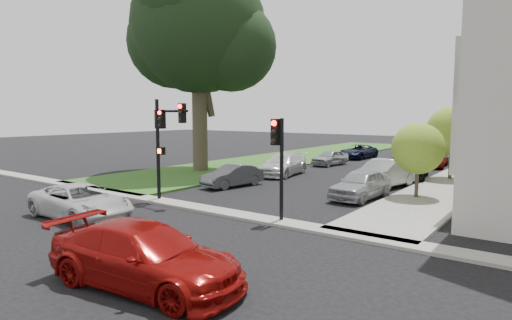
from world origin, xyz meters
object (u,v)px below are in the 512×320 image
Objects in this scene: traffic_signal_secondary at (279,150)px; car_parked_8 at (358,152)px; traffic_signal_main at (164,131)px; eucalyptus at (198,27)px; car_parked_0 at (361,184)px; car_parked_5 at (233,176)px; small_tree_c at (474,129)px; small_tree_b at (452,131)px; small_tree_a at (418,149)px; car_parked_6 at (283,165)px; car_parked_4 at (450,155)px; car_parked_1 at (384,174)px; car_parked_7 at (330,158)px; car_parked_2 at (406,167)px; car_cross_near at (81,202)px; car_cross_far at (145,256)px; car_parked_3 at (434,157)px.

traffic_signal_secondary is 25.46m from car_parked_8.
eucalyptus is at bearing 124.71° from traffic_signal_main.
car_parked_0 is 7.48m from car_parked_5.
small_tree_c reaches higher than car_parked_5.
small_tree_b reaches higher than traffic_signal_secondary.
eucalyptus is 19.15m from car_parked_8.
small_tree_a is 19.46m from car_parked_8.
small_tree_c is 0.92× the size of traffic_signal_main.
small_tree_c is 0.89× the size of car_parked_6.
small_tree_a is at bearing -94.74° from car_parked_4.
car_parked_1 is 16.15m from car_parked_8.
eucalyptus reaches higher than car_parked_6.
car_parked_2 is at bearing -18.34° from car_parked_7.
car_cross_near reaches higher than car_parked_7.
small_tree_c reaches higher than car_parked_6.
eucalyptus reaches higher than small_tree_c.
car_cross_far reaches higher than car_cross_near.
car_parked_6 is (5.96, 1.98, -9.62)m from eucalyptus.
car_parked_6 is (-9.82, 3.11, -1.79)m from small_tree_a.
car_parked_2 is (-0.08, 4.34, -0.03)m from car_parked_1.
car_parked_6 is (-6.74, 10.92, -2.09)m from traffic_signal_secondary.
traffic_signal_main reaches higher than traffic_signal_secondary.
traffic_signal_secondary is (-3.08, -22.85, -0.18)m from small_tree_c.
car_parked_5 is at bearing -31.02° from eucalyptus.
small_tree_c is 1.17× the size of car_parked_5.
traffic_signal_secondary is 13.00m from car_parked_6.
car_parked_0 reaches higher than car_parked_4.
small_tree_c reaches higher than car_parked_2.
traffic_signal_main is (-9.61, -15.21, 0.26)m from small_tree_b.
traffic_signal_secondary is at bearing -103.50° from car_parked_4.
car_parked_6 is 7.05m from car_parked_7.
car_parked_4 is at bearing 55.82° from car_parked_6.
car_parked_7 is at bearing -153.32° from small_tree_c.
traffic_signal_secondary is at bearing -61.93° from car_parked_7.
eucalyptus is 12.04m from car_parked_5.
small_tree_a reaches higher than car_cross_far.
car_parked_8 is (-7.69, 31.57, -0.11)m from car_cross_far.
car_parked_8 is (-0.31, 19.13, 0.02)m from car_parked_5.
car_cross_far is 1.37× the size of car_parked_5.
small_tree_c is 1.05× the size of car_parked_0.
car_parked_7 is at bearing 9.39° from car_cross_far.
car_parked_7 is (6.05, 9.03, -9.71)m from eucalyptus.
small_tree_a is 10.45m from car_parked_6.
small_tree_a is at bearing -79.69° from car_parked_2.
traffic_signal_secondary reaches higher than car_parked_4.
eucalyptus is 2.99× the size of car_parked_6.
car_parked_0 is at bearing -94.83° from car_parked_3.
car_parked_8 is (-9.99, 9.15, -2.47)m from small_tree_b.
car_parked_3 is (-2.60, 14.12, -1.74)m from small_tree_a.
car_cross_far reaches higher than car_parked_8.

